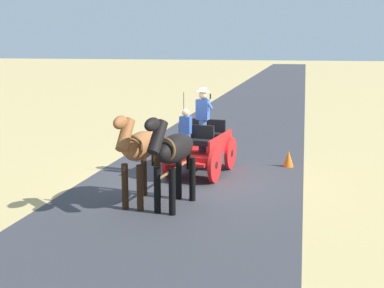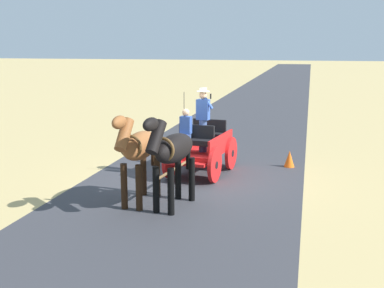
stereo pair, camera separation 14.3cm
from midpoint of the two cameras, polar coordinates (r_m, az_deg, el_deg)
name	(u,v)px [view 1 (the left image)]	position (r m, az deg, el deg)	size (l,w,h in m)	color
ground_plane	(195,179)	(13.54, -0.01, -4.15)	(200.00, 200.00, 0.00)	tan
road_surface	(195,179)	(13.54, -0.01, -4.13)	(5.87, 160.00, 0.01)	#38383D
horse_drawn_carriage	(200,146)	(13.94, 0.70, -0.25)	(1.71, 4.51, 2.50)	red
horse_near_side	(173,151)	(10.92, -2.60, -0.84)	(0.84, 2.15, 2.21)	black
horse_off_side	(139,148)	(11.26, -6.50, -0.52)	(0.68, 2.14, 2.21)	brown
traffic_cone	(288,159)	(15.15, 10.89, -1.68)	(0.32, 0.32, 0.50)	orange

